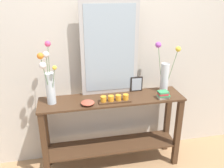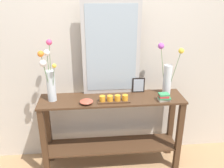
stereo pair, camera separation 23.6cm
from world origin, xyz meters
name	(u,v)px [view 1 (the left image)]	position (x,y,z in m)	size (l,w,h in m)	color
ground_plane	(112,164)	(0.00, 0.00, -0.01)	(7.00, 6.00, 0.02)	#A87F56
wall_back	(106,40)	(0.00, 0.29, 1.35)	(6.40, 0.08, 2.70)	beige
console_table	(112,125)	(0.00, 0.00, 0.51)	(1.46, 0.35, 0.82)	#472D1C
mirror_leaning	(110,49)	(0.01, 0.14, 1.29)	(0.58, 0.03, 0.94)	#B7B2AD
tall_vase_left	(49,80)	(-0.60, 0.00, 1.06)	(0.16, 0.17, 0.60)	silver
vase_right	(165,73)	(0.58, 0.06, 1.02)	(0.23, 0.15, 0.53)	silver
candle_tray	(115,99)	(0.01, -0.08, 0.85)	(0.32, 0.09, 0.07)	#472D1C
picture_frame_small	(136,84)	(0.29, 0.12, 0.90)	(0.13, 0.01, 0.16)	black
decorative_bowl	(88,103)	(-0.26, -0.10, 0.84)	(0.13, 0.13, 0.04)	#B24C38
book_stack	(163,95)	(0.50, -0.10, 0.86)	(0.12, 0.09, 0.08)	#B2A893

